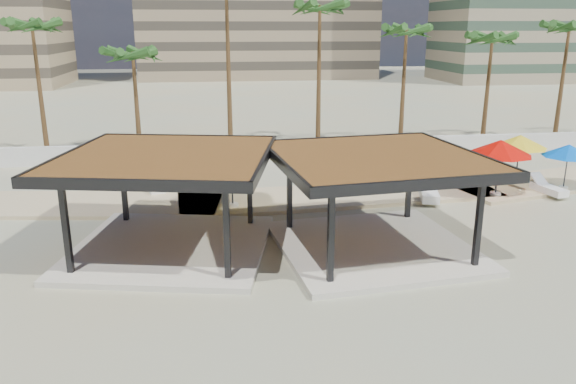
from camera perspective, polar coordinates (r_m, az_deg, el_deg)
name	(u,v)px	position (r m, az deg, el deg)	size (l,w,h in m)	color
ground	(332,253)	(21.30, 4.49, -6.22)	(200.00, 200.00, 0.00)	tan
promenade	(338,193)	(28.75, 5.13, -0.05)	(44.45, 7.97, 0.24)	#C6B284
boundary_wall	(279,149)	(36.24, -0.90, 4.35)	(56.00, 0.30, 1.20)	silver
pavilion_central	(376,194)	(21.12, 8.96, -0.16)	(8.11, 8.11, 3.73)	beige
pavilion_west	(168,193)	(21.27, -12.14, -0.13)	(8.85, 8.85, 3.78)	beige
umbrella_b	(231,156)	(25.62, -5.77, 3.61)	(3.69, 3.69, 2.74)	beige
umbrella_c	(500,148)	(29.13, 20.76, 4.23)	(3.50, 3.50, 2.77)	beige
umbrella_d	(569,151)	(31.81, 26.62, 3.77)	(2.87, 2.87, 2.31)	beige
umbrella_e	(520,142)	(32.21, 22.50, 4.76)	(3.49, 3.49, 2.53)	beige
lounger_a	(153,185)	(29.62, -13.53, 0.70)	(1.39, 2.36, 0.85)	white
lounger_b	(429,193)	(28.21, 14.09, -0.09)	(1.40, 2.55, 0.92)	white
lounger_c	(548,189)	(31.10, 24.91, 0.32)	(1.06, 2.20, 0.80)	white
palm_b	(33,31)	(39.34, -24.52, 14.66)	(3.00, 3.00, 9.09)	brown
palm_c	(133,58)	(37.61, -15.46, 12.97)	(3.00, 3.00, 7.35)	brown
palm_e	(320,14)	(38.29, 3.25, 17.60)	(3.00, 3.00, 10.20)	brown
palm_f	(406,36)	(40.07, 11.92, 15.29)	(3.00, 3.00, 8.76)	brown
palm_g	(492,43)	(42.10, 20.02, 14.05)	(3.00, 3.00, 8.24)	brown
palm_h	(569,32)	(45.67, 26.64, 14.32)	(3.00, 3.00, 8.98)	brown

